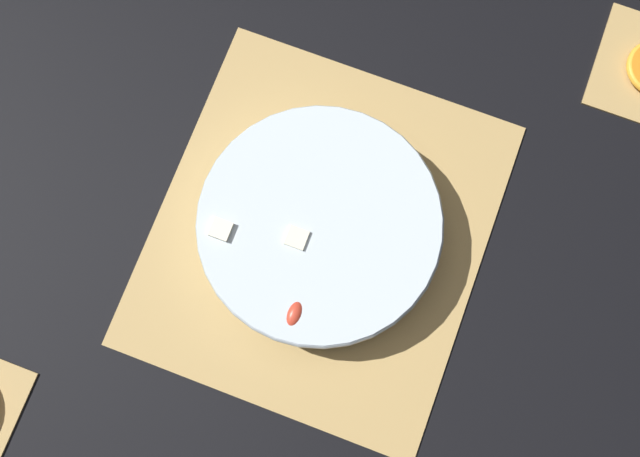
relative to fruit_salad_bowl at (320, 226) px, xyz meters
The scene contains 3 objects.
ground_plane 0.04m from the fruit_salad_bowl, 128.20° to the right, with size 6.00×6.00×0.00m, color black.
bamboo_mat_center 0.04m from the fruit_salad_bowl, 128.20° to the right, with size 0.41×0.37×0.01m.
fruit_salad_bowl is the anchor object (origin of this frame).
Camera 1 is at (-0.16, -0.06, 0.84)m, focal length 42.00 mm.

